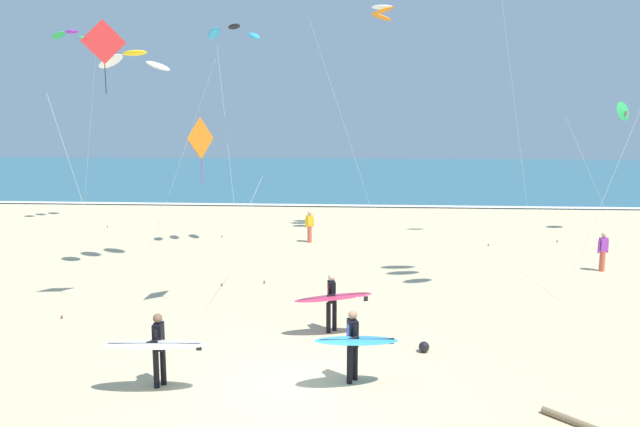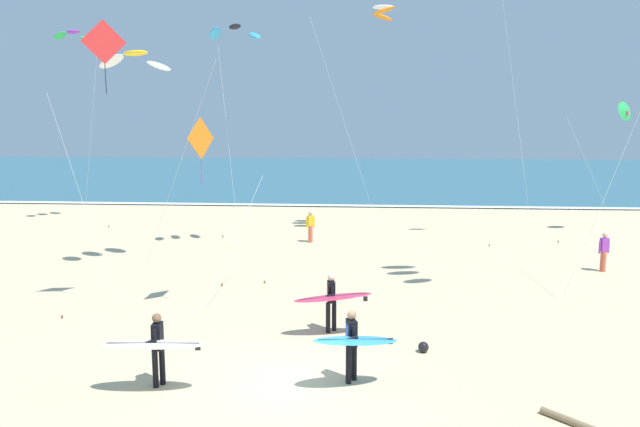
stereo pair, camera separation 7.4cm
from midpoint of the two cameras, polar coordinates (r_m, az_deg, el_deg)
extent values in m
plane|color=#D1BA8E|center=(14.15, -2.18, -15.99)|extent=(160.00, 160.00, 0.00)
cube|color=#2D6075|center=(72.26, 3.25, 3.94)|extent=(160.00, 60.00, 0.08)
cube|color=white|center=(42.73, 2.39, 0.79)|extent=(160.00, 0.96, 0.01)
cylinder|color=black|center=(13.95, 2.93, -14.40)|extent=(0.13, 0.13, 0.88)
cylinder|color=black|center=(14.13, 3.47, -14.09)|extent=(0.13, 0.13, 0.88)
cube|color=black|center=(13.77, 3.23, -11.41)|extent=(0.28, 0.38, 0.60)
cube|color=blue|center=(13.73, 2.79, -11.28)|extent=(0.07, 0.20, 0.32)
sphere|color=#A87A59|center=(13.63, 3.24, -9.75)|extent=(0.21, 0.21, 0.21)
cylinder|color=black|center=(13.52, 3.48, -11.29)|extent=(0.09, 0.09, 0.26)
cylinder|color=black|center=(13.47, 3.32, -11.96)|extent=(0.26, 0.15, 0.14)
cylinder|color=black|center=(13.99, 2.98, -11.25)|extent=(0.09, 0.09, 0.56)
ellipsoid|color=#3399D8|center=(13.46, 3.62, -12.16)|extent=(2.02, 1.10, 0.20)
cube|color=#333333|center=(13.45, 3.62, -12.01)|extent=(1.64, 0.48, 0.12)
cube|color=#262628|center=(13.71, 6.96, -12.13)|extent=(0.12, 0.04, 0.14)
cylinder|color=black|center=(17.05, 0.91, -10.03)|extent=(0.13, 0.13, 0.88)
cylinder|color=black|center=(17.23, 1.50, -9.84)|extent=(0.13, 0.13, 0.88)
cube|color=black|center=(16.92, 1.21, -7.56)|extent=(0.26, 0.37, 0.60)
cube|color=red|center=(16.89, 0.86, -7.44)|extent=(0.05, 0.20, 0.32)
sphere|color=beige|center=(16.81, 1.22, -6.18)|extent=(0.21, 0.21, 0.21)
cylinder|color=black|center=(16.67, 1.32, -7.41)|extent=(0.09, 0.09, 0.26)
cylinder|color=black|center=(16.61, 1.15, -7.94)|extent=(0.26, 0.12, 0.14)
cylinder|color=black|center=(17.15, 1.12, -7.47)|extent=(0.09, 0.09, 0.56)
ellipsoid|color=#D83359|center=(16.59, 1.37, -8.10)|extent=(2.26, 0.95, 0.23)
cube|color=#333333|center=(16.58, 1.37, -7.98)|extent=(1.90, 0.38, 0.15)
cube|color=#262628|center=(16.75, 4.54, -8.21)|extent=(0.12, 0.03, 0.14)
cylinder|color=black|center=(14.22, -15.47, -14.25)|extent=(0.13, 0.13, 0.88)
cylinder|color=black|center=(14.34, -14.84, -14.03)|extent=(0.13, 0.13, 0.88)
cube|color=black|center=(14.01, -15.28, -11.34)|extent=(0.23, 0.36, 0.60)
cube|color=white|center=(14.03, -15.71, -11.17)|extent=(0.03, 0.20, 0.32)
sphere|color=brown|center=(13.88, -15.35, -9.71)|extent=(0.21, 0.21, 0.21)
cylinder|color=black|center=(13.77, -15.54, -11.23)|extent=(0.09, 0.09, 0.26)
cylinder|color=black|center=(13.74, -15.86, -11.86)|extent=(0.26, 0.10, 0.14)
cylinder|color=black|center=(14.24, -15.04, -11.18)|extent=(0.09, 0.09, 0.56)
ellipsoid|color=white|center=(13.71, -15.65, -12.08)|extent=(2.35, 0.78, 0.08)
cube|color=#333333|center=(13.69, -15.66, -11.94)|extent=(2.03, 0.21, 0.02)
cube|color=#262628|center=(13.52, -11.56, -12.55)|extent=(0.12, 0.02, 0.14)
ellipsoid|color=#2D99DB|center=(27.79, -10.04, 16.76)|extent=(0.94, 1.24, 0.55)
ellipsoid|color=black|center=(28.06, -8.14, 17.43)|extent=(0.94, 1.23, 0.20)
ellipsoid|color=#2D99DB|center=(28.25, -6.25, 16.70)|extent=(0.94, 1.24, 0.55)
cylinder|color=silver|center=(29.35, -8.76, 6.66)|extent=(1.54, 2.98, 9.70)
cylinder|color=brown|center=(31.50, -9.30, -2.19)|extent=(0.06, 0.06, 0.10)
cylinder|color=silver|center=(22.19, 28.54, 8.42)|extent=(4.59, 1.37, 12.24)
ellipsoid|color=white|center=(25.69, -15.24, 13.59)|extent=(1.50, 1.29, 0.61)
ellipsoid|color=yellow|center=(25.09, -17.32, 14.58)|extent=(1.50, 1.29, 0.20)
ellipsoid|color=white|center=(24.43, -19.42, 13.69)|extent=(1.50, 1.29, 0.61)
cylinder|color=silver|center=(23.16, -13.51, 4.01)|extent=(3.88, 2.53, 8.06)
cylinder|color=brown|center=(22.14, -9.35, -6.81)|extent=(0.06, 0.06, 0.10)
ellipsoid|color=orange|center=(31.26, 6.28, 18.91)|extent=(1.13, 0.69, 0.53)
ellipsoid|color=white|center=(32.20, 6.20, 19.21)|extent=(1.13, 0.69, 0.20)
ellipsoid|color=orange|center=(33.01, 6.11, 18.36)|extent=(1.13, 0.69, 0.53)
cylinder|color=silver|center=(31.61, 2.56, 8.35)|extent=(3.79, 0.09, 11.31)
cylinder|color=brown|center=(32.22, -0.88, -1.84)|extent=(0.06, 0.06, 0.10)
cube|color=orange|center=(18.61, -11.34, 7.14)|extent=(0.51, 1.19, 1.27)
cylinder|color=purple|center=(18.67, -11.24, 3.99)|extent=(0.02, 0.02, 0.78)
cylinder|color=silver|center=(20.40, -7.99, -2.25)|extent=(1.35, 3.29, 3.96)
cylinder|color=brown|center=(22.30, -5.28, -6.61)|extent=(0.06, 0.06, 0.10)
ellipsoid|color=green|center=(38.65, -21.58, 15.42)|extent=(1.16, 1.04, 0.50)
ellipsoid|color=purple|center=(38.29, -22.68, 15.89)|extent=(1.15, 1.03, 0.20)
ellipsoid|color=green|center=(37.87, -23.76, 15.45)|extent=(1.16, 1.04, 0.50)
cylinder|color=silver|center=(36.81, -21.18, 7.32)|extent=(2.16, 1.46, 10.67)
cylinder|color=brown|center=(36.17, -19.68, -1.19)|extent=(0.06, 0.06, 0.10)
cone|color=green|center=(35.54, 27.46, 8.79)|extent=(1.09, 0.94, 1.04)
cube|color=pink|center=(35.54, 27.45, 8.56)|extent=(0.24, 0.32, 0.24)
cylinder|color=silver|center=(33.61, 24.89, 3.25)|extent=(3.96, 2.81, 6.24)
cylinder|color=brown|center=(32.07, 22.09, -2.53)|extent=(0.06, 0.06, 0.10)
cylinder|color=silver|center=(30.05, 18.59, 8.73)|extent=(2.27, 0.72, 12.18)
cylinder|color=brown|center=(30.02, 16.11, -2.95)|extent=(0.06, 0.06, 0.10)
cube|color=red|center=(19.30, -20.06, 15.31)|extent=(1.16, 0.64, 1.30)
cylinder|color=black|center=(19.19, -19.89, 12.10)|extent=(0.02, 0.02, 0.87)
cylinder|color=silver|center=(19.26, -21.73, 0.70)|extent=(1.45, 0.79, 6.69)
cylinder|color=brown|center=(19.96, -23.55, -9.14)|extent=(0.06, 0.06, 0.10)
cylinder|color=#D8593F|center=(29.72, -0.86, -2.00)|extent=(0.22, 0.22, 0.84)
cube|color=gold|center=(29.60, -0.86, -0.69)|extent=(0.37, 0.33, 0.54)
sphere|color=tan|center=(29.54, -0.86, 0.04)|extent=(0.20, 0.20, 0.20)
cylinder|color=gold|center=(29.52, -1.22, -0.91)|extent=(0.08, 0.08, 0.50)
cylinder|color=gold|center=(29.71, -0.50, -0.85)|extent=(0.08, 0.08, 0.50)
cylinder|color=#D8593F|center=(26.49, 25.74, -4.18)|extent=(0.22, 0.22, 0.84)
cube|color=purple|center=(26.36, 25.84, -2.71)|extent=(0.36, 0.28, 0.54)
sphere|color=tan|center=(26.29, 25.89, -1.90)|extent=(0.20, 0.20, 0.20)
cylinder|color=purple|center=(26.52, 26.17, -2.89)|extent=(0.08, 0.08, 0.50)
cylinder|color=purple|center=(26.24, 25.48, -2.96)|extent=(0.08, 0.08, 0.50)
sphere|color=black|center=(16.01, 10.09, -12.58)|extent=(0.28, 0.28, 0.28)
cylinder|color=#846B4C|center=(13.27, 24.15, -18.19)|extent=(1.31, 1.30, 0.15)
camera|label=1|loc=(0.04, -89.89, 0.02)|focal=33.13mm
camera|label=2|loc=(0.04, 90.11, -0.02)|focal=33.13mm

